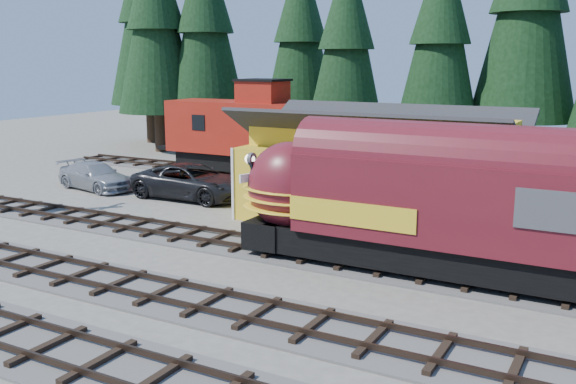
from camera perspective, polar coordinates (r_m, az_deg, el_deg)
The scene contains 8 objects.
ground at distance 21.27m, azimuth -2.61°, elevation -8.65°, with size 120.00×120.00×0.00m, color #6B665B.
track_spur at distance 41.19m, azimuth -1.38°, elevation 1.39°, with size 32.00×3.20×0.33m.
depot at distance 29.74m, azimuth 7.99°, elevation 2.99°, with size 12.80×7.00×5.30m.
conifer_backdrop at distance 42.30m, azimuth 20.56°, elevation 14.57°, with size 79.73×24.20×16.95m.
locomotive at distance 22.44m, azimuth 12.10°, elevation -1.45°, with size 14.88×2.96×4.05m.
caboose at distance 41.69m, azimuth -3.47°, elevation 5.35°, with size 11.11×3.22×5.78m.
pickup_truck_a at distance 35.09m, azimuth -8.52°, elevation 0.93°, with size 3.10×6.73×1.87m, color black.
pickup_truck_b at distance 38.90m, azimuth -16.76°, elevation 1.36°, with size 2.17×5.34×1.55m, color #9EA0A5.
Camera 1 is at (10.49, -16.98, 7.36)m, focal length 40.00 mm.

